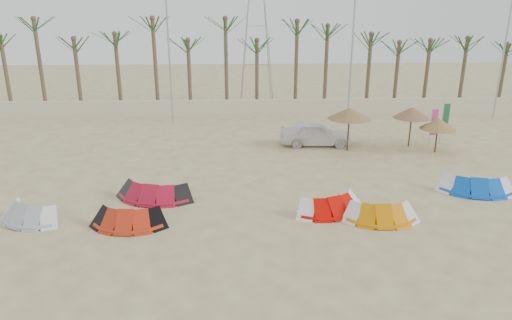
{
  "coord_description": "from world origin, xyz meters",
  "views": [
    {
      "loc": [
        -0.93,
        -15.57,
        8.44
      ],
      "look_at": [
        0.0,
        6.0,
        1.3
      ],
      "focal_mm": 32.0,
      "sensor_mm": 36.0,
      "label": 1
    }
  ],
  "objects_px": {
    "parasol_left": "(349,113)",
    "kite_grey": "(30,210)",
    "kite_red_mid": "(130,215)",
    "parasol_right": "(412,113)",
    "kite_red_left": "(155,189)",
    "parasol_mid": "(438,124)",
    "kite_blue": "(473,182)",
    "kite_red_right": "(330,202)",
    "kite_orange": "(379,209)",
    "car": "(315,133)"
  },
  "relations": [
    {
      "from": "parasol_left",
      "to": "kite_red_right",
      "type": "bearing_deg",
      "value": -107.86
    },
    {
      "from": "kite_orange",
      "to": "kite_blue",
      "type": "distance_m",
      "value": 6.26
    },
    {
      "from": "kite_grey",
      "to": "kite_red_left",
      "type": "bearing_deg",
      "value": 24.48
    },
    {
      "from": "kite_blue",
      "to": "parasol_left",
      "type": "relative_size",
      "value": 1.35
    },
    {
      "from": "kite_red_left",
      "to": "car",
      "type": "xyz_separation_m",
      "value": [
        9.0,
        8.36,
        0.36
      ]
    },
    {
      "from": "kite_red_left",
      "to": "parasol_mid",
      "type": "xyz_separation_m",
      "value": [
        16.2,
        6.45,
        1.39
      ]
    },
    {
      "from": "kite_grey",
      "to": "kite_orange",
      "type": "distance_m",
      "value": 14.71
    },
    {
      "from": "kite_red_left",
      "to": "parasol_mid",
      "type": "distance_m",
      "value": 17.5
    },
    {
      "from": "kite_red_left",
      "to": "parasol_mid",
      "type": "relative_size",
      "value": 1.76
    },
    {
      "from": "kite_orange",
      "to": "kite_red_left",
      "type": "bearing_deg",
      "value": 164.32
    },
    {
      "from": "kite_grey",
      "to": "kite_red_right",
      "type": "relative_size",
      "value": 0.94
    },
    {
      "from": "kite_red_right",
      "to": "parasol_left",
      "type": "distance_m",
      "value": 9.54
    },
    {
      "from": "kite_grey",
      "to": "kite_blue",
      "type": "relative_size",
      "value": 0.9
    },
    {
      "from": "kite_orange",
      "to": "parasol_mid",
      "type": "relative_size",
      "value": 1.43
    },
    {
      "from": "kite_orange",
      "to": "kite_blue",
      "type": "bearing_deg",
      "value": 27.72
    },
    {
      "from": "parasol_left",
      "to": "car",
      "type": "xyz_separation_m",
      "value": [
        -1.82,
        1.33,
        -1.61
      ]
    },
    {
      "from": "kite_red_mid",
      "to": "parasol_right",
      "type": "bearing_deg",
      "value": 34.25
    },
    {
      "from": "kite_orange",
      "to": "kite_red_right",
      "type": "bearing_deg",
      "value": 154.46
    },
    {
      "from": "kite_grey",
      "to": "car",
      "type": "bearing_deg",
      "value": 37.35
    },
    {
      "from": "kite_red_left",
      "to": "parasol_mid",
      "type": "bearing_deg",
      "value": 21.71
    },
    {
      "from": "kite_blue",
      "to": "car",
      "type": "relative_size",
      "value": 0.81
    },
    {
      "from": "kite_orange",
      "to": "kite_blue",
      "type": "xyz_separation_m",
      "value": [
        5.54,
        2.91,
        0.0
      ]
    },
    {
      "from": "car",
      "to": "parasol_left",
      "type": "bearing_deg",
      "value": -123.01
    },
    {
      "from": "kite_red_left",
      "to": "parasol_right",
      "type": "xyz_separation_m",
      "value": [
        15.01,
        7.75,
        1.81
      ]
    },
    {
      "from": "parasol_right",
      "to": "kite_red_right",
      "type": "bearing_deg",
      "value": -126.25
    },
    {
      "from": "kite_orange",
      "to": "parasol_right",
      "type": "relative_size",
      "value": 1.21
    },
    {
      "from": "parasol_mid",
      "to": "kite_grey",
      "type": "bearing_deg",
      "value": -157.64
    },
    {
      "from": "kite_red_right",
      "to": "parasol_right",
      "type": "bearing_deg",
      "value": 53.75
    },
    {
      "from": "kite_red_right",
      "to": "kite_orange",
      "type": "bearing_deg",
      "value": -25.54
    },
    {
      "from": "parasol_left",
      "to": "parasol_mid",
      "type": "distance_m",
      "value": 5.44
    },
    {
      "from": "kite_red_right",
      "to": "parasol_mid",
      "type": "bearing_deg",
      "value": 45.25
    },
    {
      "from": "kite_grey",
      "to": "kite_red_left",
      "type": "distance_m",
      "value": 5.31
    },
    {
      "from": "kite_red_left",
      "to": "kite_red_right",
      "type": "distance_m",
      "value": 8.18
    },
    {
      "from": "kite_blue",
      "to": "car",
      "type": "bearing_deg",
      "value": 127.95
    },
    {
      "from": "kite_grey",
      "to": "kite_red_right",
      "type": "xyz_separation_m",
      "value": [
        12.8,
        0.34,
        0.0
      ]
    },
    {
      "from": "kite_grey",
      "to": "kite_red_right",
      "type": "bearing_deg",
      "value": 1.52
    },
    {
      "from": "parasol_left",
      "to": "kite_grey",
      "type": "bearing_deg",
      "value": -149.5
    },
    {
      "from": "kite_red_mid",
      "to": "car",
      "type": "xyz_separation_m",
      "value": [
        9.56,
        11.21,
        0.36
      ]
    },
    {
      "from": "kite_blue",
      "to": "kite_red_mid",
      "type": "bearing_deg",
      "value": -169.39
    },
    {
      "from": "parasol_mid",
      "to": "kite_red_mid",
      "type": "bearing_deg",
      "value": -150.98
    },
    {
      "from": "kite_red_right",
      "to": "car",
      "type": "xyz_separation_m",
      "value": [
        1.04,
        10.22,
        0.36
      ]
    },
    {
      "from": "parasol_left",
      "to": "parasol_right",
      "type": "distance_m",
      "value": 4.25
    },
    {
      "from": "kite_red_mid",
      "to": "kite_orange",
      "type": "relative_size",
      "value": 1.0
    },
    {
      "from": "kite_orange",
      "to": "kite_red_mid",
      "type": "bearing_deg",
      "value": -179.57
    },
    {
      "from": "parasol_left",
      "to": "car",
      "type": "relative_size",
      "value": 0.6
    },
    {
      "from": "kite_red_left",
      "to": "parasol_right",
      "type": "bearing_deg",
      "value": 27.31
    },
    {
      "from": "kite_blue",
      "to": "parasol_mid",
      "type": "height_order",
      "value": "parasol_mid"
    },
    {
      "from": "kite_blue",
      "to": "parasol_right",
      "type": "relative_size",
      "value": 1.43
    },
    {
      "from": "kite_red_left",
      "to": "parasol_left",
      "type": "bearing_deg",
      "value": 32.98
    },
    {
      "from": "kite_orange",
      "to": "parasol_mid",
      "type": "xyz_separation_m",
      "value": [
        6.34,
        9.22,
        1.39
      ]
    }
  ]
}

